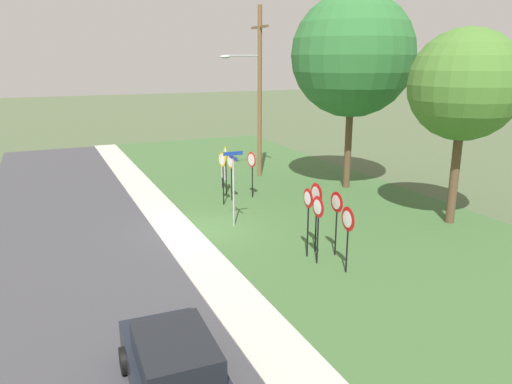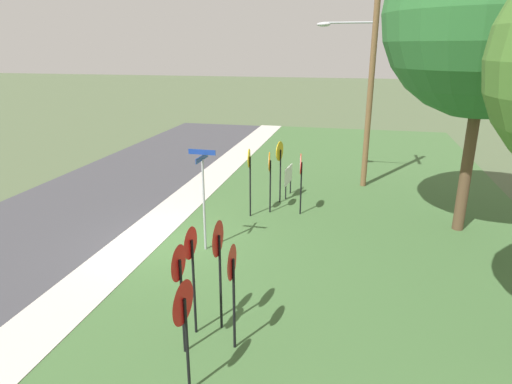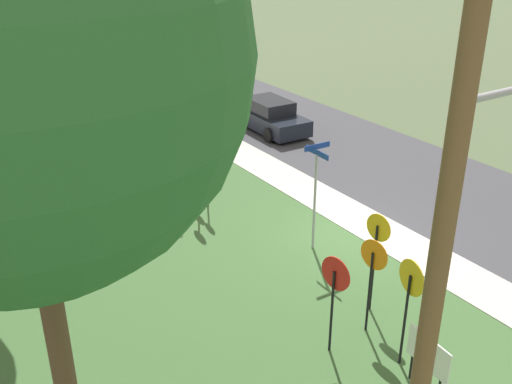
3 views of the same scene
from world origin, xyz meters
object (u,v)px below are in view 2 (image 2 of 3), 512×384
object	(u,v)px
stop_sign_far_center	(249,168)
yield_sign_center	(183,312)
stop_sign_near_left	(270,169)
oak_tree_left	(490,13)
yield_sign_near_right	(218,250)
yield_sign_near_left	(191,256)
stop_sign_near_right	(280,158)
stop_sign_far_left	(301,171)
yield_sign_far_right	(179,274)
notice_board	(288,177)
street_name_post	(203,192)
utility_pole	(368,67)
yield_sign_far_left	(232,273)

from	to	relation	value
stop_sign_far_center	yield_sign_center	distance (m)	8.69
stop_sign_near_left	oak_tree_left	world-z (taller)	oak_tree_left
stop_sign_far_center	yield_sign_near_right	distance (m)	6.78
yield_sign_near_left	yield_sign_near_right	distance (m)	0.57
stop_sign_near_left	stop_sign_near_right	distance (m)	1.21
stop_sign_near_right	stop_sign_far_center	xyz separation A→B (m)	(1.73, -0.78, 0.01)
stop_sign_far_left	yield_sign_far_right	size ratio (longest dim) A/B	0.97
stop_sign_far_center	oak_tree_left	xyz separation A→B (m)	(-0.40, 7.16, 5.01)
stop_sign_near_right	yield_sign_center	size ratio (longest dim) A/B	1.11
stop_sign_far_left	stop_sign_far_center	world-z (taller)	stop_sign_far_center
stop_sign_far_center	notice_board	world-z (taller)	stop_sign_far_center
stop_sign_near_left	stop_sign_far_center	bearing A→B (deg)	-57.44
yield_sign_near_right	street_name_post	distance (m)	4.03
yield_sign_center	utility_pole	xyz separation A→B (m)	(-13.36, 2.91, 3.45)
yield_sign_far_right	yield_sign_center	world-z (taller)	yield_sign_far_right
yield_sign_center	yield_sign_far_left	bearing A→B (deg)	164.97
stop_sign_far_left	oak_tree_left	distance (m)	7.48
stop_sign_far_left	yield_sign_near_left	xyz separation A→B (m)	(7.60, -1.25, 0.16)
yield_sign_far_left	oak_tree_left	xyz separation A→B (m)	(-7.68, 5.73, 5.10)
street_name_post	utility_pole	bearing A→B (deg)	151.32
yield_sign_far_left	yield_sign_far_right	distance (m)	1.01
yield_sign_near_left	yield_sign_far_right	bearing A→B (deg)	2.06
stop_sign_far_center	oak_tree_left	bearing A→B (deg)	86.15
stop_sign_far_center	yield_sign_far_left	distance (m)	7.42
yield_sign_far_right	notice_board	distance (m)	10.24
yield_sign_near_left	yield_sign_near_right	world-z (taller)	yield_sign_near_right
stop_sign_far_left	yield_sign_far_right	distance (m)	8.35
stop_sign_near_right	utility_pole	distance (m)	5.43
notice_board	oak_tree_left	xyz separation A→B (m)	(2.15, 6.15, 5.97)
stop_sign_far_center	yield_sign_near_left	distance (m)	7.00
notice_board	yield_sign_near_right	bearing A→B (deg)	5.39
street_name_post	stop_sign_near_right	bearing A→B (deg)	164.88
street_name_post	stop_sign_far_center	bearing A→B (deg)	169.58
stop_sign_near_right	yield_sign_near_right	size ratio (longest dim) A/B	0.97
yield_sign_far_left	yield_sign_far_right	xyz separation A→B (m)	(0.35, -0.95, 0.04)
stop_sign_near_right	yield_sign_far_right	size ratio (longest dim) A/B	1.04
yield_sign_center	street_name_post	distance (m)	5.85
yield_sign_near_right	yield_sign_center	distance (m)	1.95
stop_sign_near_left	yield_sign_far_left	size ratio (longest dim) A/B	1.00
yield_sign_far_right	street_name_post	distance (m)	4.76
yield_sign_far_left	utility_pole	xyz separation A→B (m)	(-12.01, 2.45, 3.38)
stop_sign_far_center	utility_pole	bearing A→B (deg)	133.58
yield_sign_near_right	oak_tree_left	bearing A→B (deg)	138.93
yield_sign_far_left	yield_sign_far_right	world-z (taller)	yield_sign_far_right
stop_sign_far_left	oak_tree_left	xyz separation A→B (m)	(0.22, 5.42, 5.15)
yield_sign_center	street_name_post	world-z (taller)	street_name_post
yield_sign_near_right	notice_board	distance (m)	9.31
yield_sign_far_right	stop_sign_far_left	bearing A→B (deg)	171.45
stop_sign_near_right	street_name_post	xyz separation A→B (m)	(4.74, -1.43, 0.06)
yield_sign_near_left	stop_sign_far_left	bearing A→B (deg)	172.57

